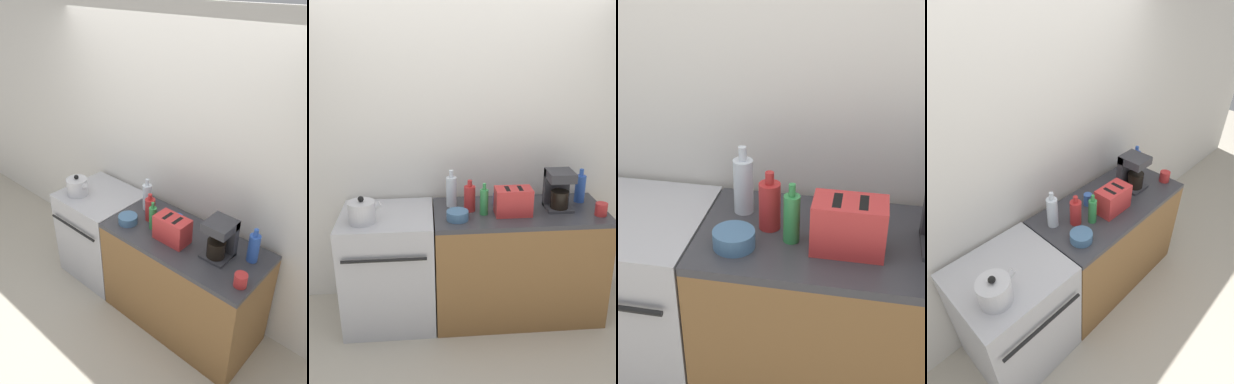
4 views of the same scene
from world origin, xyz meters
The scene contains 14 objects.
ground_plane centered at (0.00, 0.00, 0.00)m, with size 12.00×12.00×0.00m, color beige.
wall_back centered at (0.00, 0.71, 1.30)m, with size 8.00×0.05×2.60m.
stove centered at (-0.56, 0.33, 0.47)m, with size 0.71×0.69×0.92m.
counter_block centered at (0.48, 0.32, 0.46)m, with size 1.34×0.64×0.92m.
kettle centered at (-0.71, 0.19, 1.01)m, with size 0.25×0.20×0.20m.
toaster centered at (0.41, 0.24, 1.03)m, with size 0.28×0.16×0.21m.
coffee_maker centered at (0.78, 0.34, 1.08)m, with size 0.20×0.22×0.31m.
bottle_blue centered at (1.00, 0.45, 1.04)m, with size 0.08×0.08×0.28m.
bottle_clear centered at (-0.05, 0.45, 1.05)m, with size 0.08×0.08×0.30m.
bottle_green centered at (0.19, 0.26, 1.03)m, with size 0.06×0.06×0.25m.
bottle_red centered at (0.09, 0.34, 1.03)m, with size 0.09×0.09×0.25m.
cup_red centered at (1.07, 0.17, 0.97)m, with size 0.09×0.09×0.10m.
cup_blue centered at (0.32, 0.43, 0.97)m, with size 0.07×0.07×0.10m.
bowl centered at (-0.02, 0.18, 0.96)m, with size 0.16×0.16×0.07m.
Camera 1 is at (1.88, -1.61, 2.76)m, focal length 35.00 mm.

